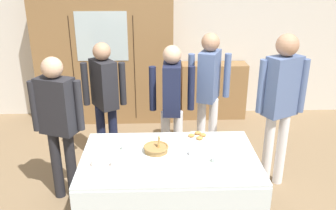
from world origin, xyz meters
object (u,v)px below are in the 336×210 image
at_px(bread_basket, 156,148).
at_px(person_near_right_end, 105,93).
at_px(tea_cup_near_right, 193,153).
at_px(tea_cup_far_right, 125,148).
at_px(person_behind_table_right, 172,98).
at_px(bookshelf_low, 213,90).
at_px(tea_cup_back_edge, 96,163).
at_px(tea_cup_mid_right, 216,160).
at_px(tea_cup_far_left, 115,164).
at_px(person_by_cabinet, 281,97).
at_px(person_beside_shelf, 58,117).
at_px(pastry_plate, 197,137).
at_px(spoon_front_edge, 159,175).
at_px(dining_table, 170,167).
at_px(spoon_far_left, 240,162).
at_px(book_stack, 215,62).
at_px(wall_cabinet, 105,59).
at_px(spoon_mid_left, 201,169).
at_px(person_behind_table_left, 209,85).

relative_size(bread_basket, person_near_right_end, 0.15).
xyz_separation_m(tea_cup_near_right, tea_cup_far_right, (-0.63, 0.12, 0.00)).
bearing_deg(bread_basket, tea_cup_near_right, -14.28).
bearing_deg(person_behind_table_right, person_near_right_end, 165.89).
height_order(bookshelf_low, bread_basket, bookshelf_low).
height_order(tea_cup_back_edge, tea_cup_mid_right, same).
relative_size(tea_cup_far_left, tea_cup_near_right, 1.00).
relative_size(person_by_cabinet, person_beside_shelf, 1.11).
relative_size(pastry_plate, person_near_right_end, 0.18).
bearing_deg(tea_cup_far_right, pastry_plate, 18.02).
distance_m(tea_cup_far_right, spoon_front_edge, 0.55).
height_order(tea_cup_back_edge, bread_basket, bread_basket).
bearing_deg(tea_cup_mid_right, tea_cup_far_left, -177.95).
bearing_deg(bookshelf_low, dining_table, -107.17).
distance_m(bread_basket, spoon_far_left, 0.79).
bearing_deg(person_beside_shelf, tea_cup_near_right, -18.36).
bearing_deg(person_beside_shelf, spoon_far_left, -18.23).
height_order(spoon_far_left, person_near_right_end, person_near_right_end).
distance_m(dining_table, book_stack, 2.78).
bearing_deg(wall_cabinet, bread_basket, -72.49).
bearing_deg(tea_cup_mid_right, tea_cup_near_right, 145.11).
bearing_deg(bread_basket, dining_table, -45.45).
bearing_deg(wall_cabinet, bookshelf_low, 1.69).
bearing_deg(pastry_plate, person_beside_shelf, 176.52).
xyz_separation_m(tea_cup_far_right, spoon_front_edge, (0.32, -0.45, -0.02)).
height_order(tea_cup_near_right, person_near_right_end, person_near_right_end).
distance_m(tea_cup_mid_right, person_beside_shelf, 1.64).
distance_m(tea_cup_near_right, spoon_mid_left, 0.25).
height_order(dining_table, pastry_plate, pastry_plate).
xyz_separation_m(wall_cabinet, person_by_cabinet, (2.11, -1.93, 0.07)).
bearing_deg(person_near_right_end, spoon_mid_left, -54.28).
bearing_deg(dining_table, bread_basket, 134.55).
bearing_deg(tea_cup_far_left, book_stack, 64.90).
bearing_deg(dining_table, spoon_front_edge, -108.95).
bearing_deg(tea_cup_mid_right, spoon_mid_left, -144.78).
height_order(tea_cup_back_edge, spoon_mid_left, tea_cup_back_edge).
relative_size(person_behind_table_left, person_behind_table_right, 1.05).
bearing_deg(spoon_front_edge, tea_cup_mid_right, 20.13).
height_order(spoon_far_left, spoon_mid_left, same).
relative_size(tea_cup_far_right, spoon_far_left, 1.09).
height_order(tea_cup_far_right, pastry_plate, tea_cup_far_right).
bearing_deg(dining_table, person_near_right_end, 121.72).
distance_m(spoon_far_left, person_near_right_end, 1.89).
height_order(tea_cup_far_left, spoon_front_edge, tea_cup_far_left).
distance_m(tea_cup_far_right, person_by_cabinet, 1.73).
relative_size(wall_cabinet, pastry_plate, 7.46).
bearing_deg(bread_basket, person_behind_table_left, 60.83).
bearing_deg(tea_cup_mid_right, person_behind_table_left, 85.18).
relative_size(tea_cup_mid_right, bread_basket, 0.54).
distance_m(tea_cup_back_edge, person_behind_table_right, 1.33).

